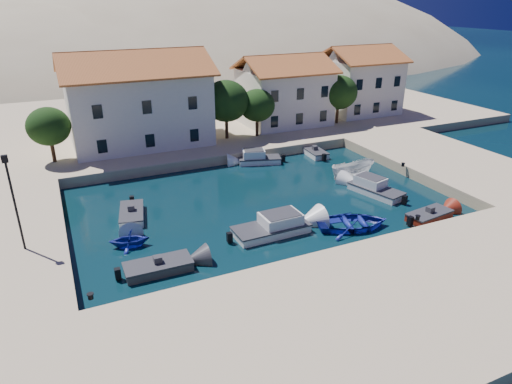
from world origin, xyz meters
TOP-DOWN VIEW (x-y plane):
  - ground at (0.00, 0.00)m, footprint 400.00×400.00m
  - quay_south at (0.00, -6.00)m, footprint 52.00×12.00m
  - quay_east at (20.50, 10.00)m, footprint 11.00×20.00m
  - quay_west at (-19.00, 10.00)m, footprint 8.00×20.00m
  - quay_north at (2.00, 38.00)m, footprint 80.00×36.00m
  - hills at (20.64, 123.62)m, footprint 254.00×176.00m
  - building_left at (-6.00, 28.00)m, footprint 14.70×9.45m
  - building_mid at (12.00, 29.00)m, footprint 10.50×8.40m
  - building_right at (24.00, 30.00)m, footprint 9.45×8.40m
  - trees at (4.51, 25.46)m, footprint 37.30×5.30m
  - lamppost at (-17.50, 8.00)m, footprint 0.35×0.25m
  - bollards at (2.80, 3.87)m, footprint 29.36×9.56m
  - motorboat_grey_sw at (-10.12, 3.50)m, footprint 4.16×1.89m
  - cabin_cruiser_south at (-1.60, 4.98)m, footprint 5.55×2.47m
  - rowboat_south at (4.24, 3.29)m, footprint 6.13×5.10m
  - motorboat_red_se at (10.38, 1.98)m, footprint 3.88×2.13m
  - cabin_cruiser_east at (9.74, 7.57)m, footprint 3.12×5.14m
  - boat_east at (10.27, 11.74)m, footprint 4.55×1.95m
  - motorboat_white_ne at (10.43, 18.77)m, footprint 1.92×3.70m
  - rowboat_west at (-11.18, 7.33)m, footprint 3.05×2.77m
  - motorboat_white_west at (-10.22, 11.73)m, footprint 2.51×4.24m
  - cabin_cruiser_north at (4.01, 19.00)m, footprint 4.59×2.96m

SIDE VIEW (x-z plane):
  - hills at x=20.64m, z-range -72.90..26.10m
  - ground at x=0.00m, z-range 0.00..0.00m
  - rowboat_south at x=4.24m, z-range -0.55..0.55m
  - boat_east at x=10.27m, z-range -0.86..0.86m
  - rowboat_west at x=-11.18m, z-range -0.70..0.70m
  - motorboat_grey_sw at x=-10.12m, z-range -0.33..0.92m
  - motorboat_white_west at x=-10.22m, z-range -0.33..0.92m
  - motorboat_red_se at x=10.38m, z-range -0.33..0.92m
  - motorboat_white_ne at x=10.43m, z-range -0.33..0.92m
  - cabin_cruiser_south at x=-1.60m, z-range -0.32..1.28m
  - cabin_cruiser_east at x=9.74m, z-range -0.32..1.28m
  - cabin_cruiser_north at x=4.01m, z-range -0.32..1.28m
  - quay_south at x=0.00m, z-range 0.00..1.00m
  - quay_east at x=20.50m, z-range 0.00..1.00m
  - quay_west at x=-19.00m, z-range 0.00..1.00m
  - quay_north at x=2.00m, z-range 0.00..1.00m
  - bollards at x=2.80m, z-range 1.00..1.30m
  - lamppost at x=-17.50m, z-range 1.64..7.87m
  - trees at x=4.51m, z-range 1.61..8.06m
  - building_mid at x=12.00m, z-range 1.07..9.37m
  - building_right at x=24.00m, z-range 1.07..9.87m
  - building_left at x=-6.00m, z-range 1.09..10.79m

